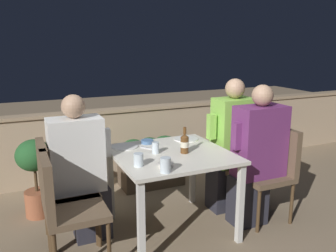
{
  "coord_description": "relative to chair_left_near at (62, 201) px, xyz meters",
  "views": [
    {
      "loc": [
        -1.22,
        -2.65,
        1.66
      ],
      "look_at": [
        0.0,
        0.07,
        0.95
      ],
      "focal_mm": 38.0,
      "sensor_mm": 36.0,
      "label": 1
    }
  ],
  "objects": [
    {
      "name": "bowl_0",
      "position": [
        0.76,
        -0.13,
        0.21
      ],
      "size": [
        0.12,
        0.12,
        0.03
      ],
      "color": "beige",
      "rests_on": "dining_table"
    },
    {
      "name": "glass_cup_0",
      "position": [
        0.58,
        -0.03,
        0.25
      ],
      "size": [
        0.08,
        0.08,
        0.1
      ],
      "color": "silver",
      "rests_on": "dining_table"
    },
    {
      "name": "parapet_wall",
      "position": [
        0.95,
        1.71,
        -0.1
      ],
      "size": [
        9.0,
        0.18,
        0.85
      ],
      "color": "tan",
      "rests_on": "ground_plane"
    },
    {
      "name": "chair_left_near",
      "position": [
        0.0,
        0.0,
        0.0
      ],
      "size": [
        0.44,
        0.44,
        0.88
      ],
      "color": "brown",
      "rests_on": "ground_plane"
    },
    {
      "name": "potted_plant",
      "position": [
        -0.12,
        0.95,
        -0.06
      ],
      "size": [
        0.33,
        0.33,
        0.77
      ],
      "color": "#9E5638",
      "rests_on": "ground_plane"
    },
    {
      "name": "glass_cup_2",
      "position": [
        0.72,
        -0.23,
        0.25
      ],
      "size": [
        0.08,
        0.08,
        0.11
      ],
      "color": "silver",
      "rests_on": "dining_table"
    },
    {
      "name": "chair_right_far",
      "position": [
        1.87,
        0.35,
        0.0
      ],
      "size": [
        0.44,
        0.44,
        0.88
      ],
      "color": "brown",
      "rests_on": "ground_plane"
    },
    {
      "name": "planter_hedge",
      "position": [
        1.16,
        1.21,
        -0.21
      ],
      "size": [
        0.72,
        0.47,
        0.57
      ],
      "color": "brown",
      "rests_on": "ground_plane"
    },
    {
      "name": "plate_0",
      "position": [
        1.26,
        0.5,
        0.2
      ],
      "size": [
        0.23,
        0.23,
        0.01
      ],
      "color": "white",
      "rests_on": "dining_table"
    },
    {
      "name": "person_white_polo",
      "position": [
        0.21,
        0.35,
        0.1
      ],
      "size": [
        0.5,
        0.26,
        1.25
      ],
      "color": "#282833",
      "rests_on": "ground_plane"
    },
    {
      "name": "person_purple_stripe",
      "position": [
        1.72,
        0.0,
        0.11
      ],
      "size": [
        0.51,
        0.26,
        1.29
      ],
      "color": "#282833",
      "rests_on": "ground_plane"
    },
    {
      "name": "chair_right_near",
      "position": [
        1.92,
        0.0,
        0.0
      ],
      "size": [
        0.44,
        0.44,
        0.88
      ],
      "color": "brown",
      "rests_on": "ground_plane"
    },
    {
      "name": "person_green_blouse",
      "position": [
        1.67,
        0.35,
        0.13
      ],
      "size": [
        0.47,
        0.26,
        1.32
      ],
      "color": "#282833",
      "rests_on": "ground_plane"
    },
    {
      "name": "bowl_1",
      "position": [
        0.86,
        0.53,
        0.21
      ],
      "size": [
        0.12,
        0.12,
        0.03
      ],
      "color": "#4C709E",
      "rests_on": "dining_table"
    },
    {
      "name": "dining_table",
      "position": [
        0.95,
        0.18,
        0.11
      ],
      "size": [
        0.97,
        0.94,
        0.73
      ],
      "color": "silver",
      "rests_on": "ground_plane"
    },
    {
      "name": "fork_0",
      "position": [
        0.81,
        0.36,
        0.2
      ],
      "size": [
        0.12,
        0.15,
        0.01
      ],
      "color": "silver",
      "rests_on": "dining_table"
    },
    {
      "name": "beer_bottle",
      "position": [
        1.05,
        0.12,
        0.28
      ],
      "size": [
        0.07,
        0.07,
        0.23
      ],
      "color": "brown",
      "rests_on": "dining_table"
    },
    {
      "name": "chair_left_far",
      "position": [
        0.01,
        0.35,
        0.0
      ],
      "size": [
        0.44,
        0.44,
        0.88
      ],
      "color": "brown",
      "rests_on": "ground_plane"
    },
    {
      "name": "plate_1",
      "position": [
        0.63,
        0.49,
        0.2
      ],
      "size": [
        0.24,
        0.24,
        0.01
      ],
      "color": "white",
      "rests_on": "dining_table"
    },
    {
      "name": "ground_plane",
      "position": [
        0.95,
        0.18,
        -0.53
      ],
      "size": [
        16.0,
        16.0,
        0.0
      ],
      "primitive_type": "plane",
      "color": "#847056"
    },
    {
      "name": "glass_cup_1",
      "position": [
        0.82,
        0.21,
        0.24
      ],
      "size": [
        0.06,
        0.06,
        0.1
      ],
      "color": "silver",
      "rests_on": "dining_table"
    }
  ]
}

